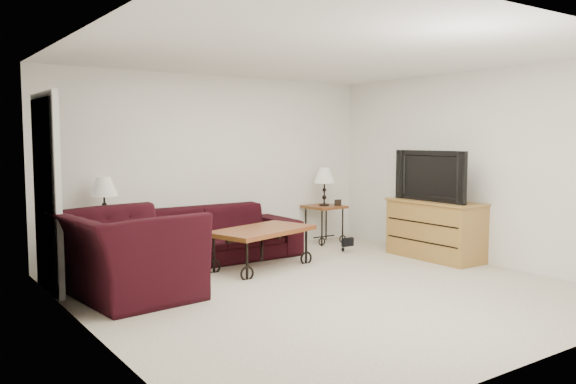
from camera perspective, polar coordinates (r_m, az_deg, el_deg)
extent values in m
plane|color=beige|center=(6.40, 3.64, -9.43)|extent=(5.00, 5.00, 0.00)
cube|color=white|center=(8.30, -7.14, 2.65)|extent=(5.00, 0.02, 2.50)
cube|color=white|center=(4.53, 23.87, 0.12)|extent=(5.00, 0.02, 2.50)
cube|color=white|center=(5.03, -19.11, 0.75)|extent=(0.02, 5.00, 2.50)
cube|color=white|center=(8.00, 17.85, 2.34)|extent=(0.02, 5.00, 2.50)
plane|color=white|center=(6.25, 3.78, 13.33)|extent=(5.00, 5.00, 0.00)
cube|color=black|center=(6.66, -22.70, -0.33)|extent=(0.08, 0.94, 2.04)
imported|color=black|center=(7.81, -7.67, -4.13)|extent=(2.42, 0.95, 0.71)
cube|color=brown|center=(7.48, -17.44, -5.23)|extent=(0.57, 0.57, 0.58)
cube|color=brown|center=(9.09, 3.56, -3.16)|extent=(0.57, 0.57, 0.59)
cube|color=black|center=(7.25, -18.28, -2.89)|extent=(0.12, 0.04, 0.10)
cube|color=black|center=(9.02, 4.91, -1.05)|extent=(0.12, 0.03, 0.10)
cube|color=brown|center=(7.33, -2.60, -5.52)|extent=(1.48, 1.06, 0.50)
imported|color=black|center=(6.16, -15.51, -5.94)|extent=(1.33, 1.48, 0.89)
cube|color=orange|center=(6.15, -14.05, -5.21)|extent=(0.15, 0.41, 0.40)
cube|color=#9E6D3A|center=(8.13, 14.23, -3.59)|extent=(0.55, 1.31, 0.79)
imported|color=black|center=(8.04, 14.25, 1.56)|extent=(0.15, 1.18, 0.68)
ellipsoid|color=black|center=(8.41, 5.41, -4.58)|extent=(0.30, 0.23, 0.38)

